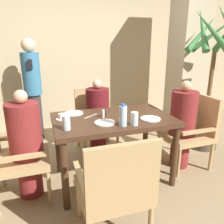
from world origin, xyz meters
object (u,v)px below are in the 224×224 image
(chair_left_side, at_px, (12,154))
(diner_in_right_chair, at_px, (182,124))
(diner_in_left_chair, at_px, (26,144))
(diner_in_far_chair, at_px, (98,117))
(plate_main_left, at_px, (150,119))
(standing_host, at_px, (33,88))
(water_bottle, at_px, (123,116))
(glass_tall_mid, at_px, (66,123))
(glass_tall_near, at_px, (134,119))
(plate_main_right, at_px, (105,123))
(teacup_with_saucer, at_px, (62,117))
(chair_near_corner, at_px, (115,186))
(chair_far_side, at_px, (95,118))
(potted_palm, at_px, (210,91))
(chair_right_side, at_px, (191,129))
(plate_dessert_center, at_px, (74,113))

(chair_left_side, distance_m, diner_in_right_chair, 1.99)
(diner_in_left_chair, distance_m, diner_in_far_chair, 1.15)
(plate_main_left, bearing_deg, standing_host, 125.49)
(water_bottle, height_order, glass_tall_mid, water_bottle)
(glass_tall_near, bearing_deg, chair_left_side, 165.80)
(chair_left_side, bearing_deg, plate_main_left, -7.44)
(plate_main_right, height_order, teacup_with_saucer, teacup_with_saucer)
(chair_near_corner, xyz_separation_m, standing_host, (-0.59, 2.34, 0.38))
(standing_host, bearing_deg, chair_near_corner, -75.88)
(chair_far_side, bearing_deg, chair_left_side, -142.42)
(plate_main_right, bearing_deg, glass_tall_near, -29.44)
(diner_in_left_chair, distance_m, diner_in_right_chair, 1.85)
(potted_palm, bearing_deg, diner_in_far_chair, 168.50)
(chair_near_corner, xyz_separation_m, plate_main_left, (0.62, 0.64, 0.27))
(diner_in_far_chair, distance_m, chair_right_side, 1.27)
(plate_dessert_center, bearing_deg, chair_far_side, 54.24)
(chair_right_side, height_order, glass_tall_near, chair_right_side)
(potted_palm, bearing_deg, teacup_with_saucer, -173.88)
(plate_main_left, distance_m, glass_tall_near, 0.27)
(chair_left_side, relative_size, standing_host, 0.57)
(standing_host, distance_m, glass_tall_near, 2.06)
(glass_tall_near, bearing_deg, teacup_with_saucer, 147.75)
(chair_near_corner, relative_size, glass_tall_near, 6.78)
(chair_left_side, xyz_separation_m, diner_in_right_chair, (1.99, 0.00, 0.08))
(chair_right_side, bearing_deg, water_bottle, -165.44)
(plate_main_left, height_order, plate_main_right, same)
(potted_palm, height_order, plate_main_left, potted_palm)
(diner_in_right_chair, xyz_separation_m, plate_main_left, (-0.56, -0.19, 0.19))
(potted_palm, xyz_separation_m, plate_dessert_center, (-2.00, -0.08, -0.12))
(plate_dessert_center, bearing_deg, glass_tall_near, -48.14)
(plate_main_left, bearing_deg, potted_palm, 23.28)
(teacup_with_saucer, bearing_deg, glass_tall_near, -32.25)
(chair_left_side, bearing_deg, plate_dessert_center, 22.13)
(plate_main_left, bearing_deg, glass_tall_mid, -178.82)
(teacup_with_saucer, bearing_deg, plate_dessert_center, 46.12)
(plate_dessert_center, height_order, glass_tall_near, glass_tall_near)
(plate_main_left, bearing_deg, diner_in_right_chair, 18.45)
(plate_main_right, height_order, water_bottle, water_bottle)
(diner_in_far_chair, height_order, plate_main_left, diner_in_far_chair)
(potted_palm, xyz_separation_m, teacup_with_saucer, (-2.15, -0.23, -0.10))
(chair_far_side, xyz_separation_m, plate_dessert_center, (-0.40, -0.55, 0.27))
(plate_main_left, bearing_deg, plate_dessert_center, 148.66)
(diner_in_far_chair, height_order, potted_palm, potted_palm)
(chair_near_corner, bearing_deg, diner_in_far_chair, 80.08)
(plate_dessert_center, relative_size, glass_tall_near, 1.58)
(chair_right_side, distance_m, chair_near_corner, 1.57)
(teacup_with_saucer, bearing_deg, chair_right_side, -4.20)
(glass_tall_mid, bearing_deg, teacup_with_saucer, 91.58)
(glass_tall_mid, bearing_deg, plate_dessert_center, 73.67)
(chair_right_side, bearing_deg, diner_in_far_chair, 147.67)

